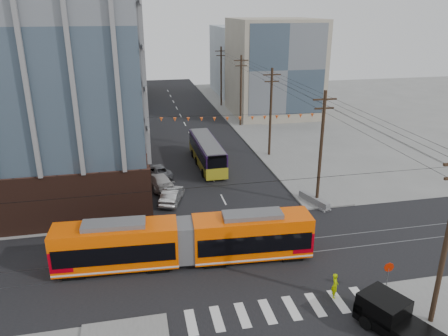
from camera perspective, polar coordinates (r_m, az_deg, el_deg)
The scene contains 16 objects.
ground at distance 31.26m, azimuth 5.44°, elevation -14.62°, with size 160.00×160.00×0.00m, color slate.
bg_bldg_nw_near at distance 77.34m, azimuth -19.06°, elevation 12.72°, with size 18.00×16.00×18.00m, color #8C99A5.
bg_bldg_ne_near at distance 76.87m, azimuth 6.49°, elevation 12.88°, with size 14.00×14.00×16.00m, color gray.
bg_bldg_nw_far at distance 96.81m, azimuth -16.06°, elevation 14.97°, with size 16.00×18.00×20.00m, color gray.
bg_bldg_ne_far at distance 96.56m, azimuth 3.82°, elevation 13.88°, with size 16.00×16.00×14.00m, color #8C99A5.
utility_pole_near at distance 27.67m, azimuth 27.04°, elevation -8.65°, with size 0.30×0.30×11.00m, color black.
utility_pole_far at distance 82.95m, azimuth -0.38°, elevation 11.81°, with size 0.30×0.30×11.00m, color black.
streetcar at distance 32.37m, azimuth -5.06°, elevation -9.50°, with size 18.68×2.63×3.60m, color #FF5300, non-canonical shape.
city_bus at distance 51.81m, azimuth -2.24°, elevation 2.05°, with size 2.44×11.28×3.20m, color #27103E, non-canonical shape.
pickup_truck at distance 27.99m, azimuth 22.91°, elevation -18.60°, with size 2.11×5.92×2.01m, color black, non-canonical shape.
parked_car_silver at distance 42.55m, azimuth -6.81°, elevation -3.54°, with size 1.56×4.46×1.47m, color #9A9A9A.
parked_car_white at distance 46.08m, azimuth -8.51°, elevation -1.68°, with size 2.10×5.17×1.50m, color #B3B0B0.
parked_car_grey at distance 49.28m, azimuth -8.67°, elevation -0.35°, with size 2.10×4.54×1.26m, color slate.
pedestrian at distance 30.18m, azimuth 14.29°, elevation -14.65°, with size 0.64×0.42×1.75m, color #C0E602.
stop_sign at distance 31.27m, azimuth 20.53°, elevation -13.50°, with size 0.68×0.68×2.25m, color #B21900, non-canonical shape.
jersey_barrier at distance 42.84m, azimuth 11.68°, elevation -4.17°, with size 0.87×3.85×0.77m, color gray.
Camera 1 is at (-8.13, -24.31, 17.89)m, focal length 35.00 mm.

